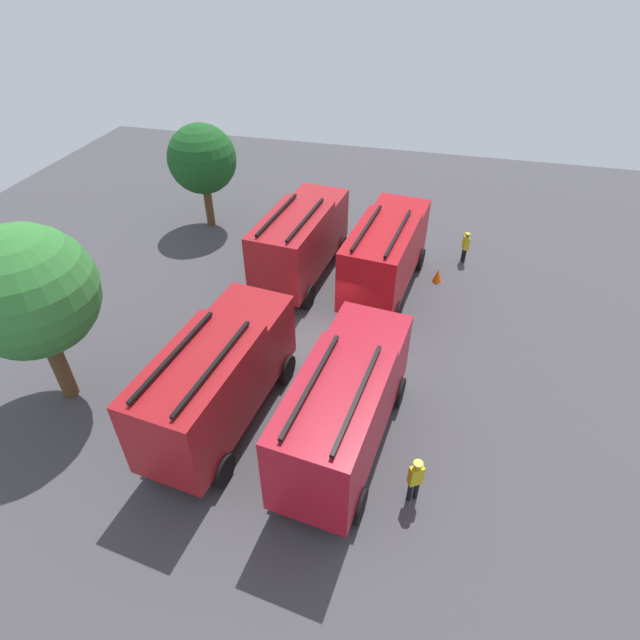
% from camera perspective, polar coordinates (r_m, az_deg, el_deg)
% --- Properties ---
extents(ground_plane, '(48.84, 48.84, 0.00)m').
position_cam_1_polar(ground_plane, '(21.22, 0.00, -2.98)').
color(ground_plane, '#423F44').
extents(fire_truck_0, '(7.44, 3.43, 3.88)m').
position_cam_1_polar(fire_truck_0, '(15.99, 2.84, -9.45)').
color(fire_truck_0, '#A81222').
rests_on(fire_truck_0, ground).
extents(fire_truck_1, '(7.44, 3.43, 3.88)m').
position_cam_1_polar(fire_truck_1, '(23.49, 7.46, 7.64)').
color(fire_truck_1, '#AE1118').
rests_on(fire_truck_1, ground).
extents(fire_truck_2, '(7.44, 3.44, 3.88)m').
position_cam_1_polar(fire_truck_2, '(17.15, -11.44, -6.29)').
color(fire_truck_2, maroon).
rests_on(fire_truck_2, ground).
extents(fire_truck_3, '(7.41, 3.36, 3.88)m').
position_cam_1_polar(fire_truck_3, '(24.38, -2.17, 9.16)').
color(fire_truck_3, '#A41B21').
rests_on(fire_truck_3, ground).
extents(firefighter_0, '(0.43, 0.48, 1.77)m').
position_cam_1_polar(firefighter_0, '(15.93, 10.75, -17.26)').
color(firefighter_0, black).
rests_on(firefighter_0, ground).
extents(firefighter_1, '(0.47, 0.35, 1.64)m').
position_cam_1_polar(firefighter_1, '(27.34, 16.16, 8.07)').
color(firefighter_1, black).
rests_on(firefighter_1, ground).
extents(firefighter_2, '(0.46, 0.47, 1.83)m').
position_cam_1_polar(firefighter_2, '(20.00, -14.61, -3.59)').
color(firefighter_2, black).
rests_on(firefighter_2, ground).
extents(tree_0, '(4.46, 4.46, 6.91)m').
position_cam_1_polar(tree_0, '(18.75, -30.19, 2.71)').
color(tree_0, brown).
rests_on(tree_0, ground).
extents(tree_1, '(3.75, 3.75, 5.81)m').
position_cam_1_polar(tree_1, '(29.53, -13.21, 17.30)').
color(tree_1, brown).
rests_on(tree_1, ground).
extents(traffic_cone_0, '(0.47, 0.47, 0.67)m').
position_cam_1_polar(traffic_cone_0, '(25.63, 13.19, 4.94)').
color(traffic_cone_0, '#F2600C').
rests_on(traffic_cone_0, ground).
extents(traffic_cone_1, '(0.43, 0.43, 0.62)m').
position_cam_1_polar(traffic_cone_1, '(19.22, -1.00, -7.07)').
color(traffic_cone_1, '#F2600C').
rests_on(traffic_cone_1, ground).
extents(traffic_cone_2, '(0.39, 0.39, 0.56)m').
position_cam_1_polar(traffic_cone_2, '(27.70, -5.69, 8.35)').
color(traffic_cone_2, '#F2600C').
rests_on(traffic_cone_2, ground).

